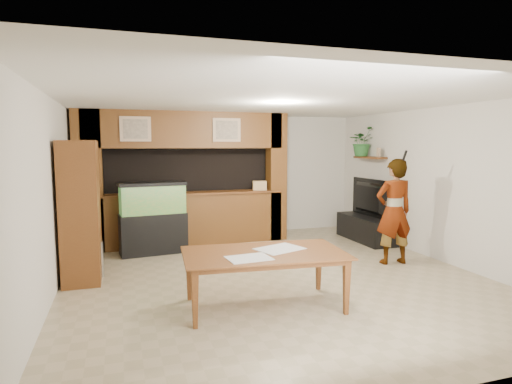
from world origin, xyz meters
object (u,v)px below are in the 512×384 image
object	(u,v)px
person	(394,212)
dining_table	(265,280)
aquarium	(153,219)
television	(367,198)
pantry_cabinet	(80,212)

from	to	relation	value
person	dining_table	xyz separation A→B (m)	(-2.66, -1.22, -0.53)
aquarium	dining_table	size ratio (longest dim) A/B	0.67
aquarium	dining_table	world-z (taller)	aquarium
person	dining_table	distance (m)	2.97
television	person	xyz separation A→B (m)	(-0.51, -1.63, -0.01)
person	dining_table	bearing A→B (deg)	28.75
television	aquarium	bearing A→B (deg)	84.54
aquarium	person	bearing A→B (deg)	-33.39
aquarium	television	bearing A→B (deg)	-10.10
dining_table	aquarium	bearing A→B (deg)	114.02
pantry_cabinet	television	distance (m)	5.45
television	person	distance (m)	1.71
aquarium	dining_table	bearing A→B (deg)	-77.55
aquarium	person	distance (m)	4.19
aquarium	person	xyz separation A→B (m)	(3.74, -1.88, 0.24)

